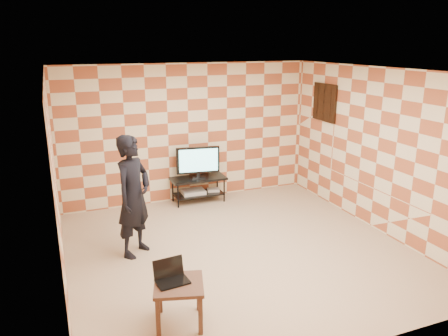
{
  "coord_description": "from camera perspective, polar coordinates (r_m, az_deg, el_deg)",
  "views": [
    {
      "loc": [
        -2.45,
        -5.58,
        3.08
      ],
      "look_at": [
        0.0,
        0.6,
        1.15
      ],
      "focal_mm": 35.0,
      "sensor_mm": 36.0,
      "label": 1
    }
  ],
  "objects": [
    {
      "name": "person",
      "position": [
        6.52,
        -11.74,
        -3.62
      ],
      "size": [
        0.78,
        0.77,
        1.82
      ],
      "primitive_type": "imported",
      "rotation": [
        0.0,
        0.0,
        0.76
      ],
      "color": "black",
      "rests_on": "floor"
    },
    {
      "name": "wall_right",
      "position": [
        7.66,
        19.43,
        2.2
      ],
      "size": [
        0.02,
        5.0,
        2.7
      ],
      "primitive_type": "cube",
      "color": "beige",
      "rests_on": "ground"
    },
    {
      "name": "wall_front",
      "position": [
        4.3,
        15.57,
        -8.16
      ],
      "size": [
        5.0,
        0.02,
        2.7
      ],
      "primitive_type": "cube",
      "color": "beige",
      "rests_on": "ground"
    },
    {
      "name": "wall_art",
      "position": [
        8.74,
        13.01,
        8.34
      ],
      "size": [
        0.04,
        0.72,
        0.72
      ],
      "color": "black",
      "rests_on": "wall_right"
    },
    {
      "name": "tv_stand",
      "position": [
        8.66,
        -3.37,
        -2.1
      ],
      "size": [
        1.08,
        0.49,
        0.5
      ],
      "color": "black",
      "rests_on": "floor"
    },
    {
      "name": "floor",
      "position": [
        6.83,
        1.89,
        -10.63
      ],
      "size": [
        5.0,
        5.0,
        0.0
      ],
      "primitive_type": "plane",
      "color": "tan",
      "rests_on": "ground"
    },
    {
      "name": "ceiling",
      "position": [
        6.11,
        2.13,
        12.61
      ],
      "size": [
        5.0,
        5.0,
        0.02
      ],
      "primitive_type": "cube",
      "color": "white",
      "rests_on": "wall_back"
    },
    {
      "name": "dvd_player",
      "position": [
        8.7,
        -4.03,
        -3.12
      ],
      "size": [
        0.46,
        0.33,
        0.08
      ],
      "primitive_type": "cube",
      "rotation": [
        0.0,
        0.0,
        -0.02
      ],
      "color": "#BABABD",
      "rests_on": "tv_stand"
    },
    {
      "name": "game_console",
      "position": [
        8.83,
        -1.41,
        -2.87
      ],
      "size": [
        0.27,
        0.22,
        0.05
      ],
      "primitive_type": "cube",
      "rotation": [
        0.0,
        0.0,
        -0.23
      ],
      "color": "silver",
      "rests_on": "tv_stand"
    },
    {
      "name": "laptop",
      "position": [
        5.07,
        -6.95,
        -13.88
      ],
      "size": [
        0.38,
        0.31,
        0.24
      ],
      "color": "black",
      "rests_on": "side_table"
    },
    {
      "name": "tv",
      "position": [
        8.52,
        -3.42,
        0.94
      ],
      "size": [
        0.85,
        0.19,
        0.62
      ],
      "color": "black",
      "rests_on": "tv_stand"
    },
    {
      "name": "side_table",
      "position": [
        5.08,
        -5.91,
        -15.61
      ],
      "size": [
        0.67,
        0.67,
        0.5
      ],
      "color": "#382414",
      "rests_on": "floor"
    },
    {
      "name": "wall_left",
      "position": [
        5.84,
        -21.11,
        -2.16
      ],
      "size": [
        0.02,
        5.0,
        2.7
      ],
      "primitive_type": "cube",
      "color": "beige",
      "rests_on": "ground"
    },
    {
      "name": "wall_back",
      "position": [
        8.62,
        -4.67,
        4.55
      ],
      "size": [
        5.0,
        0.02,
        2.7
      ],
      "primitive_type": "cube",
      "color": "beige",
      "rests_on": "ground"
    }
  ]
}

